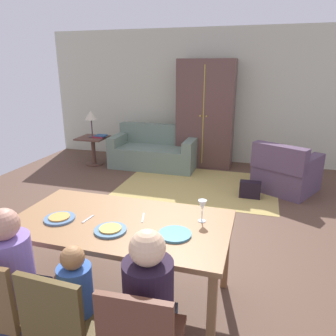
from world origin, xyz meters
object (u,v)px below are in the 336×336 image
at_px(table_lamp, 91,116).
at_px(plate_near_woman, 175,234).
at_px(plate_near_child, 110,230).
at_px(handbag, 250,190).
at_px(person_woman, 151,315).
at_px(armchair, 285,172).
at_px(side_table, 93,147).
at_px(book_lower, 99,137).
at_px(person_man, 18,285).
at_px(dining_chair_child, 65,321).
at_px(dining_chair_man, 0,305).
at_px(wine_glass, 202,206).
at_px(plate_near_man, 60,218).
at_px(book_upper, 101,136).
at_px(person_child, 81,310).
at_px(armoire, 206,114).
at_px(couch, 155,152).
at_px(dining_table, 121,228).

bearing_deg(table_lamp, plate_near_woman, -53.20).
height_order(plate_near_child, handbag, plate_near_child).
bearing_deg(person_woman, armchair, 75.18).
height_order(side_table, book_lower, book_lower).
bearing_deg(person_man, person_woman, 0.00).
bearing_deg(table_lamp, dining_chair_child, -62.92).
bearing_deg(dining_chair_child, dining_chair_man, 179.99).
relative_size(dining_chair_child, handbag, 2.72).
height_order(plate_near_child, wine_glass, wine_glass).
height_order(plate_near_man, armchair, armchair).
height_order(armchair, book_upper, armchair).
distance_m(wine_glass, person_man, 1.46).
bearing_deg(person_man, person_child, -0.59).
height_order(person_man, book_lower, person_man).
height_order(dining_chair_man, armchair, dining_chair_man).
bearing_deg(armoire, person_woman, -83.78).
distance_m(person_woman, couch, 4.71).
bearing_deg(person_man, dining_chair_man, -87.75).
xyz_separation_m(plate_near_child, dining_chair_man, (-0.49, -0.65, -0.28)).
height_order(dining_chair_child, side_table, dining_chair_child).
distance_m(plate_near_woman, armchair, 3.39).
bearing_deg(book_lower, plate_near_woman, -54.72).
bearing_deg(dining_chair_man, couch, 96.21).
xyz_separation_m(plate_near_woman, person_woman, (-0.00, -0.56, -0.26)).
height_order(dining_table, couch, couch).
height_order(dining_chair_man, table_lamp, table_lamp).
xyz_separation_m(dining_chair_man, person_woman, (0.97, 0.18, 0.02)).
bearing_deg(plate_near_woman, wine_glass, 61.58).
relative_size(person_man, handbag, 3.47).
relative_size(plate_near_woman, couch, 0.15).
bearing_deg(plate_near_woman, side_table, 126.80).
distance_m(dining_chair_man, couch, 4.68).
height_order(table_lamp, book_upper, table_lamp).
bearing_deg(handbag, person_man, -113.66).
bearing_deg(plate_near_woman, handbag, 80.34).
height_order(dining_chair_child, table_lamp, table_lamp).
bearing_deg(armchair, person_child, -111.47).
height_order(wine_glass, person_child, wine_glass).
height_order(plate_near_man, dining_chair_man, dining_chair_man).
bearing_deg(plate_near_child, couch, 103.93).
relative_size(person_child, table_lamp, 1.71).
bearing_deg(dining_chair_child, armoire, 90.46).
bearing_deg(person_child, table_lamp, 118.04).
bearing_deg(wine_glass, person_woman, -100.40).
bearing_deg(side_table, table_lamp, 180.00).
height_order(armchair, handbag, armchair).
relative_size(person_woman, armchair, 0.96).
xyz_separation_m(plate_near_woman, wine_glass, (0.15, 0.28, 0.12)).
bearing_deg(plate_near_man, armoire, 84.11).
xyz_separation_m(couch, side_table, (-1.26, -0.26, 0.07)).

